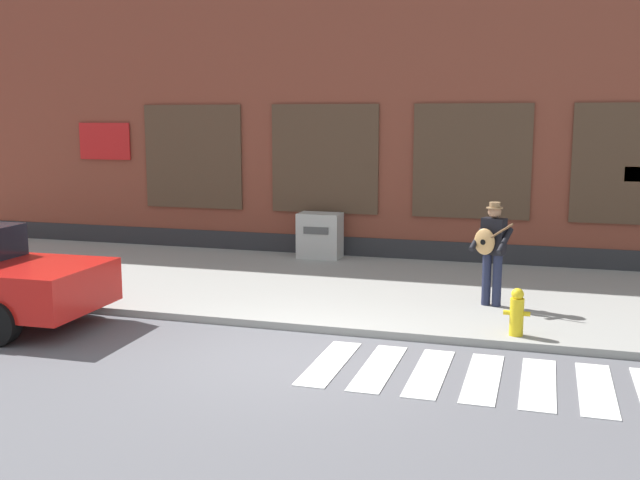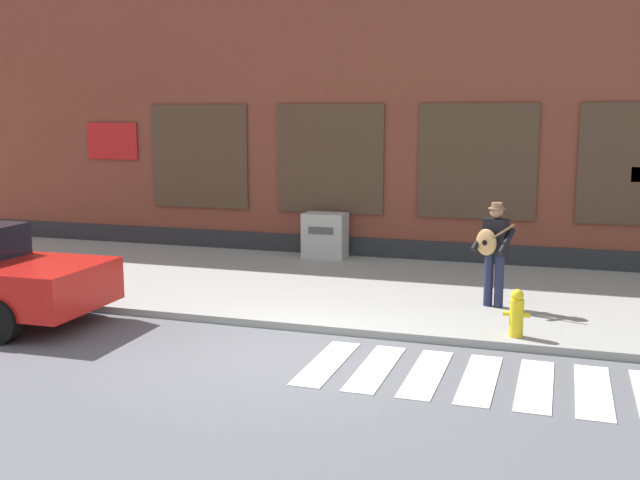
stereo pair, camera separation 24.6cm
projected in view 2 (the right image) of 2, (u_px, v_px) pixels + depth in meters
name	position (u px, v px, depth m)	size (l,w,h in m)	color
ground_plane	(292.00, 357.00, 10.24)	(160.00, 160.00, 0.00)	#56565B
sidewalk	(367.00, 289.00, 14.06)	(28.00, 5.80, 0.12)	gray
building_backdrop	(420.00, 68.00, 17.95)	(28.00, 4.06, 8.82)	brown
crosswalk	(535.00, 385.00, 9.15)	(5.78, 1.90, 0.01)	silver
busker	(494.00, 248.00, 12.33)	(0.72, 0.67, 1.74)	#1E233D
utility_box	(325.00, 235.00, 16.77)	(0.95, 0.61, 1.01)	#ADADA8
fire_hydrant	(517.00, 313.00, 10.72)	(0.38, 0.20, 0.70)	gold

